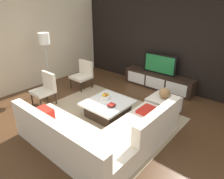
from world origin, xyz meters
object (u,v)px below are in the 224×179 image
(sectional_couch, at_px, (99,135))
(accent_chair_near, at_px, (46,87))
(floor_lamp, at_px, (44,42))
(coffee_table, at_px, (108,108))
(media_console, at_px, (158,81))
(book_stack, at_px, (112,105))
(television, at_px, (160,64))
(ottoman, at_px, (163,105))
(accent_chair_far, at_px, (83,73))
(decorative_ball, at_px, (165,93))
(fruit_bowl, at_px, (105,96))

(sectional_couch, xyz_separation_m, accent_chair_near, (-2.33, 0.38, 0.21))
(floor_lamp, bearing_deg, coffee_table, 0.57)
(media_console, bearing_deg, book_stack, -87.23)
(media_console, xyz_separation_m, television, (0.00, 0.00, 0.56))
(media_console, height_order, ottoman, media_console)
(media_console, height_order, book_stack, media_console)
(coffee_table, distance_m, accent_chair_far, 1.96)
(television, xyz_separation_m, book_stack, (0.12, -2.41, -0.40))
(floor_lamp, relative_size, ottoman, 2.53)
(decorative_ball, distance_m, book_stack, 1.37)
(television, relative_size, coffee_table, 1.01)
(media_console, height_order, floor_lamp, floor_lamp)
(decorative_ball, bearing_deg, television, 123.99)
(accent_chair_near, distance_m, fruit_bowl, 1.67)
(television, bearing_deg, coffee_table, -92.49)
(sectional_couch, distance_m, ottoman, 2.04)
(media_console, height_order, decorative_ball, decorative_ball)
(media_console, bearing_deg, sectional_couch, -80.81)
(ottoman, bearing_deg, floor_lamp, -162.57)
(accent_chair_near, distance_m, ottoman, 3.13)
(sectional_couch, distance_m, floor_lamp, 3.41)
(accent_chair_far, height_order, decorative_ball, accent_chair_far)
(floor_lamp, relative_size, book_stack, 11.78)
(book_stack, bearing_deg, sectional_couch, -64.34)
(accent_chair_near, relative_size, book_stack, 5.80)
(floor_lamp, xyz_separation_m, book_stack, (2.63, -0.09, -1.09))
(sectional_couch, xyz_separation_m, book_stack, (-0.41, 0.86, 0.13))
(book_stack, bearing_deg, coffee_table, 151.89)
(ottoman, bearing_deg, television, 123.99)
(coffee_table, height_order, accent_chair_near, accent_chair_near)
(floor_lamp, distance_m, book_stack, 2.85)
(sectional_couch, xyz_separation_m, ottoman, (0.32, 2.01, -0.08))
(accent_chair_far, bearing_deg, media_console, 29.70)
(accent_chair_near, xyz_separation_m, fruit_bowl, (1.52, 0.70, -0.05))
(media_console, relative_size, accent_chair_far, 2.62)
(television, xyz_separation_m, ottoman, (0.85, -1.26, -0.61))
(media_console, xyz_separation_m, accent_chair_far, (-1.87, -1.49, 0.24))
(book_stack, bearing_deg, accent_chair_near, -165.81)
(sectional_couch, height_order, floor_lamp, floor_lamp)
(decorative_ball, bearing_deg, accent_chair_far, -175.33)
(television, height_order, fruit_bowl, television)
(accent_chair_far, bearing_deg, decorative_ball, -4.15)
(floor_lamp, bearing_deg, accent_chair_near, -38.89)
(decorative_ball, bearing_deg, fruit_bowl, -140.58)
(media_console, xyz_separation_m, coffee_table, (-0.10, -2.30, -0.05))
(media_console, distance_m, television, 0.56)
(floor_lamp, bearing_deg, accent_chair_far, 52.31)
(coffee_table, distance_m, fruit_bowl, 0.31)
(ottoman, relative_size, decorative_ball, 2.57)
(fruit_bowl, bearing_deg, accent_chair_near, -155.19)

